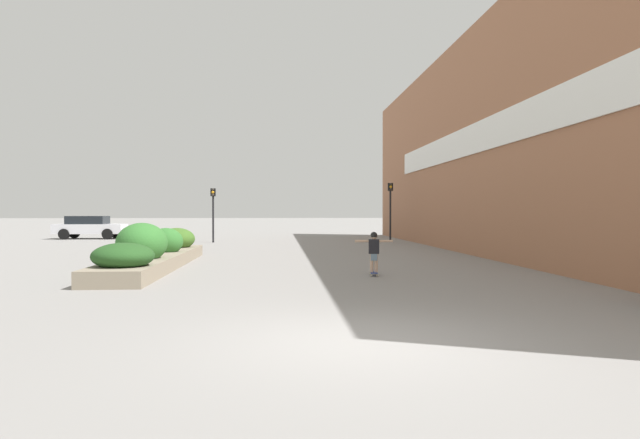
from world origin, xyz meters
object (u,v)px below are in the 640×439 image
Objects in this scene: skateboard at (374,273)px; traffic_light_left at (213,205)px; traffic_light_right at (390,202)px; car_leftmost at (90,227)px; skateboarder at (374,248)px; car_center_left at (501,225)px.

traffic_light_left is (-6.38, 17.37, 2.07)m from skateboard.
skateboard is 0.18× the size of traffic_light_left.
traffic_light_left is 0.91× the size of traffic_light_right.
skateboard is at bearing 33.65° from car_leftmost.
car_leftmost is 9.94m from traffic_light_left.
skateboarder is at bearing -69.82° from traffic_light_left.
car_center_left reaches higher than skateboard.
traffic_light_right is at bearing 83.73° from skateboard.
car_center_left is 1.42× the size of traffic_light_left.
car_leftmost is at bearing 130.00° from skateboarder.
skateboard is at bearing 0.00° from skateboarder.
traffic_light_right reaches higher than traffic_light_left.
skateboard is 0.13× the size of car_leftmost.
skateboarder is 0.25× the size of car_center_left.
skateboard is at bearing -69.82° from traffic_light_left.
traffic_light_right is at bearing 73.90° from car_leftmost.
skateboard is 0.17× the size of traffic_light_right.
traffic_light_left reaches higher than skateboarder.
traffic_light_right reaches higher than skateboard.
skateboarder reaches higher than skateboard.
car_center_left is 19.26m from traffic_light_left.
car_center_left is 9.94m from traffic_light_right.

